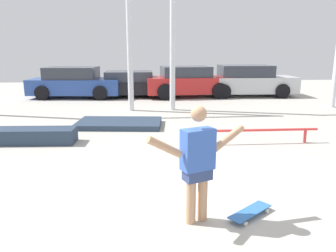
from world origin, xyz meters
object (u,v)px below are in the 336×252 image
object	(u,v)px
grind_rail	(252,132)
parked_car_black	(132,84)
skateboarder	(198,160)
parked_car_red	(188,82)
manual_pad	(119,123)
parked_car_silver	(247,81)
parked_car_blue	(75,83)
skateboard	(250,212)
grind_box	(18,136)

from	to	relation	value
grind_rail	parked_car_black	xyz separation A→B (m)	(-2.99, 8.21, 0.29)
skateboarder	grind_rail	xyz separation A→B (m)	(1.94, 3.45, -0.56)
grind_rail	parked_car_black	size ratio (longest dim) A/B	0.81
skateboarder	parked_car_red	distance (m)	11.41
manual_pad	parked_car_silver	distance (m)	8.16
parked_car_black	parked_car_red	world-z (taller)	parked_car_red
skateboarder	parked_car_black	size ratio (longest dim) A/B	0.39
skateboarder	parked_car_black	bearing A→B (deg)	74.18
parked_car_silver	parked_car_black	bearing A→B (deg)	179.15
skateboarder	parked_car_silver	size ratio (longest dim) A/B	0.35
parked_car_red	parked_car_silver	distance (m)	2.85
grind_rail	parked_car_blue	world-z (taller)	parked_car_blue
skateboard	parked_car_red	distance (m)	11.28
skateboard	manual_pad	xyz separation A→B (m)	(-2.05, 5.52, 0.01)
skateboard	parked_car_red	world-z (taller)	parked_car_red
parked_car_blue	parked_car_red	size ratio (longest dim) A/B	1.04
grind_rail	parked_car_black	world-z (taller)	parked_car_black
parked_car_blue	parked_car_silver	xyz separation A→B (m)	(8.06, -0.22, 0.03)
skateboarder	grind_rail	distance (m)	4.00
grind_box	grind_rail	distance (m)	5.59
grind_rail	grind_box	bearing A→B (deg)	174.47
manual_pad	grind_rail	world-z (taller)	grind_rail
grind_box	grind_rail	bearing A→B (deg)	-5.53
manual_pad	parked_car_blue	bearing A→B (deg)	111.21
grind_box	skateboarder	bearing A→B (deg)	-47.78
skateboard	skateboarder	bearing A→B (deg)	148.05
parked_car_black	parked_car_silver	size ratio (longest dim) A/B	0.89
manual_pad	parked_car_red	size ratio (longest dim) A/B	0.59
skateboarder	grind_rail	bearing A→B (deg)	39.67
grind_rail	parked_car_red	distance (m)	7.87
parked_car_blue	grind_box	bearing A→B (deg)	-84.22
skateboard	manual_pad	distance (m)	5.89
skateboard	parked_car_blue	bearing A→B (deg)	73.97
parked_car_red	parked_car_blue	bearing A→B (deg)	173.00
parked_car_black	parked_car_red	xyz separation A→B (m)	(2.63, -0.35, 0.11)
skateboarder	parked_car_blue	bearing A→B (deg)	86.48
manual_pad	parked_car_silver	size ratio (longest dim) A/B	0.55
skateboard	manual_pad	bearing A→B (deg)	73.57
parked_car_black	grind_box	bearing A→B (deg)	-107.82
parked_car_black	parked_car_red	distance (m)	2.66
parked_car_blue	skateboard	bearing A→B (deg)	-63.49
parked_car_red	manual_pad	bearing A→B (deg)	-120.88
parked_car_red	parked_car_silver	xyz separation A→B (m)	(2.85, 0.05, 0.01)
skateboarder	parked_car_red	xyz separation A→B (m)	(1.58, 11.30, -0.16)
grind_rail	parked_car_silver	distance (m)	8.29
skateboarder	manual_pad	world-z (taller)	skateboarder
skateboard	parked_car_red	size ratio (longest dim) A/B	0.18
manual_pad	parked_car_red	world-z (taller)	parked_car_red
grind_rail	parked_car_black	bearing A→B (deg)	110.01
grind_box	manual_pad	bearing A→B (deg)	34.60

